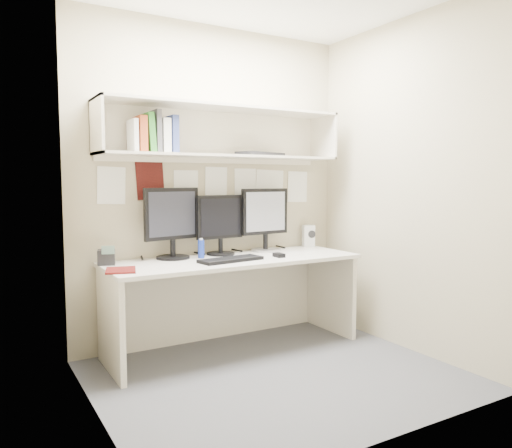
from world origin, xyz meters
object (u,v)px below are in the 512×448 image
speaker (308,236)px  monitor_center (220,223)px  maroon_notebook (121,270)px  monitor_left (172,221)px  keyboard (231,260)px  desk (234,303)px  desk_phone (106,257)px  monitor_right (265,218)px

speaker → monitor_center: bearing=-156.7°
monitor_center → maroon_notebook: (-0.91, -0.34, -0.26)m
monitor_left → keyboard: 0.56m
desk → maroon_notebook: maroon_notebook is taller
speaker → desk_phone: size_ratio=1.38×
speaker → desk_phone: 1.86m
keyboard → speaker: 1.08m
monitor_left → speaker: size_ratio=2.77×
desk → keyboard: (-0.09, -0.13, 0.38)m
monitor_center → monitor_left: bearing=175.6°
maroon_notebook → desk_phone: 0.31m
monitor_center → speaker: monitor_center is taller
desk → monitor_center: (-0.01, 0.22, 0.63)m
speaker → maroon_notebook: 1.87m
desk → desk_phone: (-0.94, 0.18, 0.42)m
desk_phone → monitor_right: bearing=18.6°
monitor_center → monitor_right: bearing=-4.5°
monitor_left → desk_phone: (-0.52, -0.04, -0.24)m
speaker → desk_phone: (-1.85, -0.08, -0.04)m
speaker → maroon_notebook: bearing=-147.2°
keyboard → maroon_notebook: (-0.83, 0.00, -0.01)m
monitor_left → maroon_notebook: size_ratio=2.33×
desk → monitor_left: monitor_left is taller
keyboard → desk_phone: 0.91m
desk → keyboard: keyboard is taller
keyboard → monitor_right: bearing=26.6°
keyboard → maroon_notebook: keyboard is taller
keyboard → maroon_notebook: size_ratio=2.11×
maroon_notebook → desk_phone: (-0.02, 0.30, 0.05)m
desk → maroon_notebook: bearing=-172.3°
maroon_notebook → monitor_center: bearing=36.8°
desk → monitor_center: 0.67m
desk → speaker: (0.91, 0.25, 0.46)m
monitor_right → keyboard: 0.68m
monitor_right → speaker: monitor_right is taller
keyboard → speaker: (1.00, 0.38, 0.09)m
monitor_center → monitor_right: monitor_right is taller
speaker → monitor_right: bearing=-154.8°
maroon_notebook → keyboard: bearing=15.9°
keyboard → desk: bearing=47.5°
monitor_left → speaker: 1.35m
monitor_left → desk_phone: monitor_left is taller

